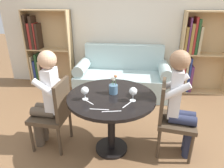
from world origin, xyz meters
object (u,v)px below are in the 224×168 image
wine_glass_left (85,91)px  wine_glass_right (133,92)px  bookshelf_left (44,52)px  flower_vase (113,88)px  chair_right (171,116)px  person_left (47,98)px  chair_left (55,111)px  person_right (181,102)px  couch (122,78)px  bookshelf_right (197,55)px

wine_glass_left → wine_glass_right: size_ratio=0.96×
bookshelf_left → flower_vase: bookshelf_left is taller
chair_right → person_left: person_left is taller
person_left → wine_glass_left: size_ratio=8.49×
bookshelf_left → chair_left: size_ratio=1.73×
person_right → wine_glass_left: person_right is taller
couch → wine_glass_right: (0.24, -1.75, 0.55)m
bookshelf_left → flower_vase: size_ratio=6.80×
bookshelf_left → bookshelf_right: size_ratio=1.00×
bookshelf_left → person_left: 2.13m
chair_right → wine_glass_left: (-0.96, -0.21, 0.36)m
chair_right → person_left: (-1.47, -0.08, 0.17)m
bookshelf_right → flower_vase: bookshelf_right is taller
chair_left → couch: bearing=160.5°
bookshelf_left → person_left: size_ratio=1.25×
chair_right → flower_vase: bearing=99.8°
chair_right → wine_glass_left: size_ratio=6.13×
couch → chair_left: bearing=-112.5°
wine_glass_left → person_right: bearing=10.2°
bookshelf_right → chair_right: size_ratio=1.73×
couch → bookshelf_left: (-1.69, 0.27, 0.40)m
bookshelf_left → wine_glass_left: (1.42, -2.06, 0.14)m
person_right → couch: bearing=33.8°
couch → bookshelf_left: bearing=171.0°
couch → chair_right: couch is taller
wine_glass_left → wine_glass_right: (0.51, 0.04, 0.01)m
person_left → flower_vase: 0.81m
flower_vase → bookshelf_right: bearing=53.4°
person_right → flower_vase: person_right is taller
bookshelf_left → chair_right: (2.38, -1.85, -0.22)m
wine_glass_right → flower_vase: flower_vase is taller
chair_left → flower_vase: flower_vase is taller
chair_left → person_left: 0.19m
bookshelf_left → bookshelf_right: (3.09, 0.00, 0.05)m
person_right → wine_glass_left: 1.07m
bookshelf_right → wine_glass_left: bearing=-129.1°
bookshelf_left → chair_left: bookshelf_left is taller
couch → bookshelf_right: size_ratio=1.14×
bookshelf_left → chair_left: (0.99, -1.94, -0.22)m
couch → wine_glass_left: size_ratio=12.15×
flower_vase → wine_glass_left: bearing=-146.6°
chair_left → wine_glass_right: 1.01m
chair_left → wine_glass_right: size_ratio=5.85×
bookshelf_right → chair_right: bookshelf_right is taller
bookshelf_left → wine_glass_left: size_ratio=10.61×
couch → wine_glass_right: couch is taller
couch → bookshelf_left: size_ratio=1.14×
wine_glass_left → couch: bearing=81.5°
bookshelf_right → wine_glass_right: size_ratio=10.14×
bookshelf_left → wine_glass_left: 2.50m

